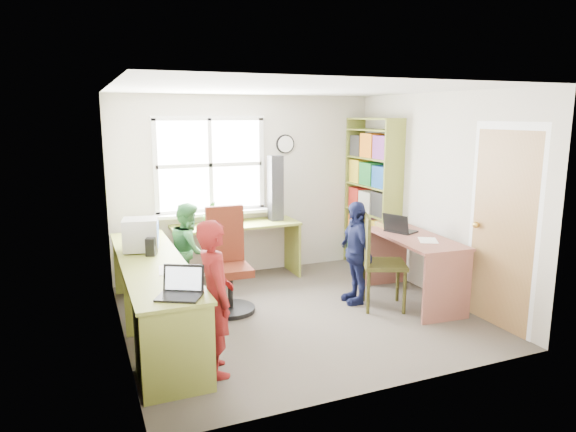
% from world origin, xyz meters
% --- Properties ---
extents(room, '(3.64, 3.44, 2.44)m').
position_xyz_m(room, '(0.01, 0.10, 1.22)').
color(room, '#433C35').
rests_on(room, ground).
extents(l_desk, '(2.38, 2.95, 0.75)m').
position_xyz_m(l_desk, '(-1.31, -0.28, 0.46)').
color(l_desk, olive).
rests_on(l_desk, ground).
extents(right_desk, '(0.71, 1.38, 0.77)m').
position_xyz_m(right_desk, '(1.42, -0.14, 0.56)').
color(right_desk, '#8E5447').
rests_on(right_desk, ground).
extents(bookshelf, '(0.30, 1.02, 2.10)m').
position_xyz_m(bookshelf, '(1.65, 1.19, 1.00)').
color(bookshelf, olive).
rests_on(bookshelf, ground).
extents(swivel_chair, '(0.56, 0.56, 1.15)m').
position_xyz_m(swivel_chair, '(-0.64, 0.42, 0.50)').
color(swivel_chair, black).
rests_on(swivel_chair, ground).
extents(wooden_chair, '(0.60, 0.60, 1.06)m').
position_xyz_m(wooden_chair, '(0.91, -0.15, 0.57)').
color(wooden_chair, '#343211').
rests_on(wooden_chair, ground).
extents(crt_monitor, '(0.40, 0.37, 0.34)m').
position_xyz_m(crt_monitor, '(-1.55, 0.50, 0.92)').
color(crt_monitor, '#ABACB0').
rests_on(crt_monitor, l_desk).
extents(laptop_left, '(0.42, 0.40, 0.23)m').
position_xyz_m(laptop_left, '(-1.42, -1.00, 0.80)').
color(laptop_left, black).
rests_on(laptop_left, l_desk).
extents(laptop_right, '(0.39, 0.42, 0.23)m').
position_xyz_m(laptop_right, '(1.37, 0.12, 0.82)').
color(laptop_right, black).
rests_on(laptop_right, right_desk).
extents(speaker_a, '(0.11, 0.11, 0.18)m').
position_xyz_m(speaker_a, '(-1.48, 0.28, 0.84)').
color(speaker_a, black).
rests_on(speaker_a, l_desk).
extents(speaker_b, '(0.10, 0.10, 0.19)m').
position_xyz_m(speaker_b, '(-1.52, 0.86, 0.85)').
color(speaker_b, black).
rests_on(speaker_b, l_desk).
extents(cd_tower, '(0.18, 0.16, 0.87)m').
position_xyz_m(cd_tower, '(0.32, 1.45, 1.18)').
color(cd_tower, black).
rests_on(cd_tower, l_desk).
extents(game_box, '(0.32, 0.32, 0.06)m').
position_xyz_m(game_box, '(1.45, 0.42, 0.80)').
color(game_box, red).
rests_on(game_box, right_desk).
extents(paper_a, '(0.26, 0.34, 0.00)m').
position_xyz_m(paper_a, '(-1.38, -0.29, 0.75)').
color(paper_a, white).
rests_on(paper_a, l_desk).
extents(paper_b, '(0.31, 0.34, 0.00)m').
position_xyz_m(paper_b, '(1.44, -0.34, 0.77)').
color(paper_b, white).
rests_on(paper_b, right_desk).
extents(potted_plant, '(0.20, 0.18, 0.32)m').
position_xyz_m(potted_plant, '(-0.59, 1.42, 0.91)').
color(potted_plant, '#348033').
rests_on(potted_plant, l_desk).
extents(person_red, '(0.32, 0.48, 1.32)m').
position_xyz_m(person_red, '(-1.13, -0.91, 0.66)').
color(person_red, maroon).
rests_on(person_red, ground).
extents(person_green, '(0.55, 0.64, 1.14)m').
position_xyz_m(person_green, '(-0.95, 1.00, 0.57)').
color(person_green, '#30793D').
rests_on(person_green, ground).
extents(person_navy, '(0.34, 0.72, 1.19)m').
position_xyz_m(person_navy, '(0.78, 0.10, 0.59)').
color(person_navy, '#151A42').
rests_on(person_navy, ground).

